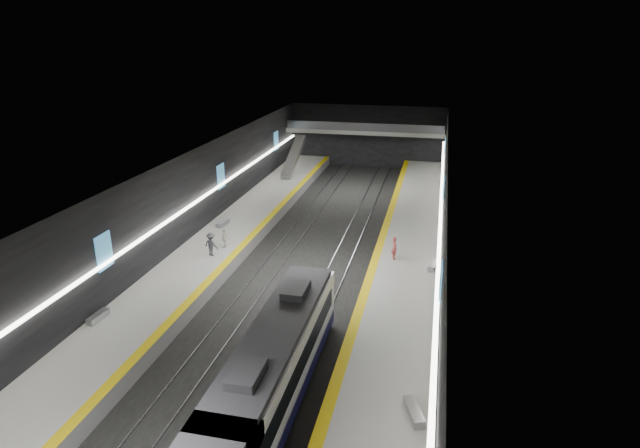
% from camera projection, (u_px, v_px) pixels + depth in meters
% --- Properties ---
extents(ground, '(70.00, 70.00, 0.00)m').
position_uv_depth(ground, '(298.00, 278.00, 38.96)').
color(ground, black).
rests_on(ground, ground).
extents(ceiling, '(20.00, 70.00, 0.04)m').
position_uv_depth(ceiling, '(297.00, 172.00, 36.23)').
color(ceiling, beige).
rests_on(ceiling, wall_left).
extents(wall_left, '(0.04, 70.00, 8.00)m').
position_uv_depth(wall_left, '(168.00, 217.00, 39.67)').
color(wall_left, black).
rests_on(wall_left, ground).
extents(wall_right, '(0.04, 70.00, 8.00)m').
position_uv_depth(wall_right, '(443.00, 238.00, 35.52)').
color(wall_right, black).
rests_on(wall_right, ground).
extents(wall_back, '(20.00, 0.04, 8.00)m').
position_uv_depth(wall_back, '(367.00, 136.00, 69.67)').
color(wall_back, black).
rests_on(wall_back, ground).
extents(platform_left, '(5.00, 70.00, 1.00)m').
position_uv_depth(platform_left, '(202.00, 263.00, 40.35)').
color(platform_left, slate).
rests_on(platform_left, ground).
extents(tile_surface_left, '(5.00, 70.00, 0.02)m').
position_uv_depth(tile_surface_left, '(202.00, 256.00, 40.18)').
color(tile_surface_left, '#979792').
rests_on(tile_surface_left, platform_left).
extents(tactile_strip_left, '(0.60, 70.00, 0.02)m').
position_uv_depth(tactile_strip_left, '(229.00, 259.00, 39.72)').
color(tactile_strip_left, '#DBB90B').
rests_on(tactile_strip_left, platform_left).
extents(platform_right, '(5.00, 70.00, 1.00)m').
position_uv_depth(platform_right, '(402.00, 282.00, 37.23)').
color(platform_right, slate).
rests_on(platform_right, ground).
extents(tile_surface_right, '(5.00, 70.00, 0.02)m').
position_uv_depth(tile_surface_right, '(403.00, 275.00, 37.06)').
color(tile_surface_right, '#979792').
rests_on(tile_surface_right, platform_right).
extents(tactile_strip_right, '(0.60, 70.00, 0.02)m').
position_uv_depth(tactile_strip_right, '(371.00, 272.00, 37.51)').
color(tactile_strip_right, '#DBB90B').
rests_on(tactile_strip_right, platform_right).
extents(rails, '(6.52, 70.00, 0.12)m').
position_uv_depth(rails, '(298.00, 277.00, 38.94)').
color(rails, gray).
rests_on(rails, ground).
extents(ad_posters, '(19.94, 53.50, 2.20)m').
position_uv_depth(ad_posters, '(301.00, 216.00, 38.34)').
color(ad_posters, '#4395CB').
rests_on(ad_posters, wall_left).
extents(cove_light_left, '(0.25, 68.60, 0.12)m').
position_uv_depth(cove_light_left, '(170.00, 219.00, 39.70)').
color(cove_light_left, white).
rests_on(cove_light_left, wall_left).
extents(cove_light_right, '(0.25, 68.60, 0.12)m').
position_uv_depth(cove_light_right, '(439.00, 241.00, 35.63)').
color(cove_light_right, white).
rests_on(cove_light_right, wall_right).
extents(mezzanine_bridge, '(20.00, 3.00, 1.50)m').
position_uv_depth(mezzanine_bridge, '(365.00, 131.00, 67.42)').
color(mezzanine_bridge, gray).
rests_on(mezzanine_bridge, wall_left).
extents(escalator, '(1.20, 7.50, 3.92)m').
position_uv_depth(escalator, '(294.00, 157.00, 63.36)').
color(escalator, '#99999E').
rests_on(escalator, platform_left).
extents(bench_left_near, '(0.57, 1.62, 0.39)m').
position_uv_depth(bench_left_near, '(98.00, 317.00, 31.35)').
color(bench_left_near, '#99999E').
rests_on(bench_left_near, platform_left).
extents(bench_left_far, '(0.69, 1.72, 0.41)m').
position_uv_depth(bench_left_far, '(223.00, 223.00, 46.52)').
color(bench_left_far, '#99999E').
rests_on(bench_left_far, platform_left).
extents(bench_right_near, '(1.08, 1.89, 0.45)m').
position_uv_depth(bench_right_near, '(414.00, 412.00, 23.49)').
color(bench_right_near, '#99999E').
rests_on(bench_right_near, platform_right).
extents(bench_right_far, '(0.69, 1.72, 0.41)m').
position_uv_depth(bench_right_far, '(433.00, 265.00, 38.18)').
color(bench_right_far, '#99999E').
rests_on(bench_right_far, platform_right).
extents(passenger_right_a, '(0.63, 0.75, 1.76)m').
position_uv_depth(passenger_right_a, '(394.00, 248.00, 39.43)').
color(passenger_right_a, '#AA413F').
rests_on(passenger_right_a, platform_right).
extents(passenger_left_a, '(0.38, 0.90, 1.53)m').
position_uv_depth(passenger_left_a, '(224.00, 238.00, 41.62)').
color(passenger_left_a, beige).
rests_on(passenger_left_a, platform_left).
extents(passenger_left_b, '(1.32, 1.00, 1.81)m').
position_uv_depth(passenger_left_b, '(211.00, 244.00, 40.05)').
color(passenger_left_b, '#3C3C43').
rests_on(passenger_left_b, platform_left).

